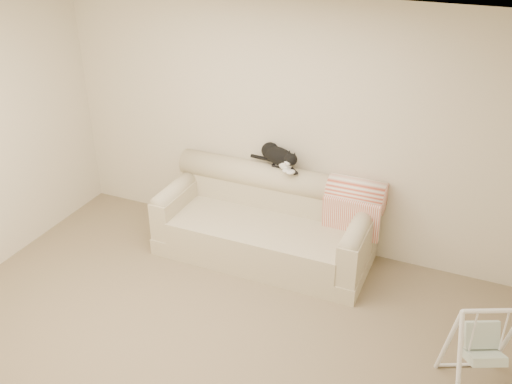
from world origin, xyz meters
TOP-DOWN VIEW (x-y plane):
  - ground_plane at (0.00, 0.00)m, footprint 5.00×5.00m
  - room_shell at (0.00, 0.00)m, footprint 5.04×4.04m
  - sofa at (-0.06, 1.62)m, footprint 2.20×0.93m
  - remote_a at (-0.01, 1.87)m, footprint 0.18×0.05m
  - remote_b at (0.13, 1.83)m, footprint 0.15×0.16m
  - tuxedo_cat at (-0.04, 1.88)m, footprint 0.59×0.42m
  - throw_blanket at (0.80, 1.84)m, footprint 0.57×0.38m
  - baby_swing at (2.15, 0.50)m, footprint 0.66×0.67m

SIDE VIEW (x-z plane):
  - ground_plane at x=0.00m, z-range 0.00..0.00m
  - sofa at x=-0.06m, z-range -0.10..0.80m
  - baby_swing at x=2.15m, z-range 0.00..0.80m
  - throw_blanket at x=0.80m, z-range 0.44..1.01m
  - remote_b at x=0.13m, z-range 0.90..0.92m
  - remote_a at x=-0.01m, z-range 0.90..0.92m
  - tuxedo_cat at x=-0.04m, z-range 0.89..1.13m
  - room_shell at x=0.00m, z-range 0.23..2.83m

